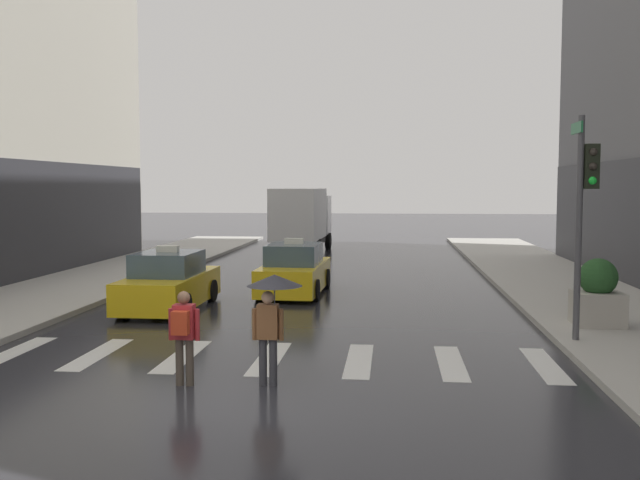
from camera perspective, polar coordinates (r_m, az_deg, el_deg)
The scene contains 9 objects.
ground_plane at distance 11.54m, azimuth -6.72°, elevation -13.07°, with size 160.00×160.00×0.00m, color #26262B.
crosswalk_markings at distance 14.37m, azimuth -4.10°, elevation -9.52°, with size 11.30×2.80×0.01m.
traffic_light_pole at distance 16.00m, azimuth 20.65°, elevation 3.39°, with size 0.44×0.84×4.80m.
taxi_lead at distance 20.31m, azimuth -12.13°, elevation -3.46°, with size 1.96×4.55×1.80m.
taxi_second at distance 22.63m, azimuth -2.08°, elevation -2.57°, with size 2.03×4.59×1.80m.
box_truck at distance 36.00m, azimuth -1.48°, elevation 1.80°, with size 2.44×7.60×3.35m.
pedestrian_with_umbrella at distance 12.18m, azimuth -3.90°, elevation -4.79°, with size 0.96×0.96×1.94m.
pedestrian_with_backpack at distance 12.44m, azimuth -11.00°, elevation -7.22°, with size 0.55×0.43×1.65m.
planter_near_corner at distance 18.04m, azimuth 21.59°, elevation -4.17°, with size 1.10×1.10×1.60m.
Camera 1 is at (2.41, -10.75, 3.45)m, focal length 39.48 mm.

